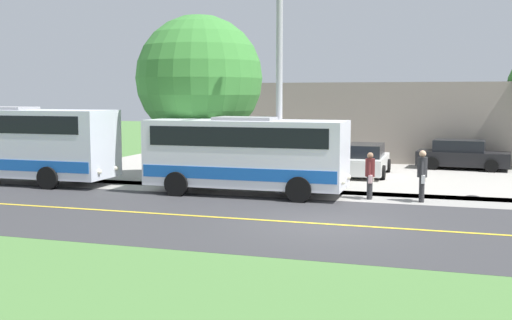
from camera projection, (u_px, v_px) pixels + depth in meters
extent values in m
plane|color=#477238|center=(321.00, 224.00, 17.91)|extent=(120.00, 120.00, 0.00)
cube|color=#333335|center=(321.00, 224.00, 17.91)|extent=(8.00, 100.00, 0.01)
cube|color=gray|center=(349.00, 196.00, 22.85)|extent=(2.40, 100.00, 0.01)
cube|color=#9E9991|center=(438.00, 175.00, 28.80)|extent=(14.00, 36.00, 0.01)
cube|color=gold|center=(321.00, 224.00, 17.91)|extent=(0.16, 100.00, 0.00)
cube|color=white|center=(246.00, 153.00, 23.09)|extent=(2.34, 7.38, 2.41)
cube|color=blue|center=(246.00, 170.00, 23.16)|extent=(2.38, 7.23, 0.44)
cube|color=black|center=(246.00, 135.00, 23.02)|extent=(2.38, 6.64, 0.70)
cube|color=gray|center=(246.00, 119.00, 22.96)|extent=(1.41, 2.21, 0.12)
cylinder|color=black|center=(313.00, 181.00, 23.65)|extent=(0.25, 0.90, 0.90)
cylinder|color=black|center=(299.00, 190.00, 21.42)|extent=(0.25, 0.90, 0.90)
cylinder|color=black|center=(201.00, 176.00, 25.00)|extent=(0.25, 0.90, 0.90)
cylinder|color=black|center=(177.00, 184.00, 22.77)|extent=(0.25, 0.90, 0.90)
sphere|color=#F2EACC|center=(348.00, 177.00, 22.70)|extent=(0.20, 0.20, 0.20)
sphere|color=#F2EACC|center=(342.00, 182.00, 21.48)|extent=(0.20, 0.20, 0.20)
cube|color=silver|center=(0.00, 142.00, 26.30)|extent=(2.36, 10.17, 2.72)
cube|color=blue|center=(1.00, 161.00, 26.39)|extent=(2.40, 9.97, 0.44)
cylinder|color=black|center=(82.00, 171.00, 26.63)|extent=(0.25, 0.90, 0.90)
cylinder|color=black|center=(48.00, 178.00, 24.39)|extent=(0.25, 0.90, 0.90)
sphere|color=#F2EACC|center=(116.00, 168.00, 25.52)|extent=(0.20, 0.20, 0.20)
sphere|color=#F2EACC|center=(99.00, 172.00, 24.29)|extent=(0.20, 0.20, 0.20)
cylinder|color=#262628|center=(422.00, 189.00, 21.63)|extent=(0.18, 0.18, 0.87)
cylinder|color=#262628|center=(422.00, 190.00, 21.44)|extent=(0.18, 0.18, 0.87)
cylinder|color=#262628|center=(422.00, 167.00, 21.46)|extent=(0.34, 0.34, 0.69)
sphere|color=tan|center=(423.00, 154.00, 21.41)|extent=(0.24, 0.24, 0.24)
cylinder|color=#262628|center=(423.00, 166.00, 21.62)|extent=(0.29, 0.10, 0.62)
cube|color=beige|center=(424.00, 177.00, 21.73)|extent=(0.20, 0.12, 0.28)
cylinder|color=#262628|center=(422.00, 167.00, 21.28)|extent=(0.29, 0.10, 0.62)
cube|color=white|center=(423.00, 179.00, 21.23)|extent=(0.20, 0.12, 0.28)
cylinder|color=#262628|center=(370.00, 187.00, 22.23)|extent=(0.18, 0.18, 0.81)
cylinder|color=#262628|center=(369.00, 188.00, 22.04)|extent=(0.18, 0.18, 0.81)
cylinder|color=#4C1919|center=(370.00, 168.00, 22.06)|extent=(0.34, 0.34, 0.64)
sphere|color=#8C664C|center=(370.00, 155.00, 22.01)|extent=(0.22, 0.22, 0.22)
cylinder|color=#4C1919|center=(371.00, 166.00, 22.23)|extent=(0.27, 0.10, 0.58)
cube|color=beige|center=(372.00, 177.00, 22.33)|extent=(0.20, 0.12, 0.28)
cylinder|color=#4C1919|center=(369.00, 167.00, 21.88)|extent=(0.27, 0.10, 0.58)
cube|color=beige|center=(370.00, 179.00, 21.84)|extent=(0.20, 0.12, 0.28)
cylinder|color=#9E9EA3|center=(279.00, 85.00, 23.00)|extent=(0.24, 0.24, 8.10)
cube|color=white|center=(366.00, 164.00, 28.65)|extent=(4.42, 1.84, 0.70)
cube|color=black|center=(365.00, 150.00, 28.39)|extent=(2.44, 1.55, 0.57)
cylinder|color=black|center=(350.00, 164.00, 30.23)|extent=(0.64, 0.23, 0.64)
cylinder|color=black|center=(388.00, 166.00, 29.72)|extent=(0.64, 0.23, 0.64)
cylinder|color=black|center=(341.00, 171.00, 27.63)|extent=(0.64, 0.23, 0.64)
cylinder|color=black|center=(383.00, 172.00, 27.12)|extent=(0.64, 0.23, 0.64)
cube|color=black|center=(463.00, 158.00, 30.98)|extent=(2.20, 4.55, 0.70)
cube|color=black|center=(459.00, 146.00, 30.99)|extent=(1.75, 2.55, 0.57)
cylinder|color=black|center=(493.00, 162.00, 31.31)|extent=(0.28, 0.66, 0.64)
cylinder|color=black|center=(491.00, 166.00, 29.65)|extent=(0.28, 0.66, 0.64)
cylinder|color=black|center=(437.00, 160.00, 32.35)|extent=(0.28, 0.66, 0.64)
cylinder|color=black|center=(432.00, 163.00, 30.69)|extent=(0.28, 0.66, 0.64)
cylinder|color=brown|center=(200.00, 153.00, 26.81)|extent=(0.36, 0.36, 2.37)
sphere|color=#387A33|center=(199.00, 78.00, 26.47)|extent=(5.36, 5.36, 5.36)
cube|color=gray|center=(395.00, 120.00, 37.92)|extent=(10.00, 16.91, 4.34)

